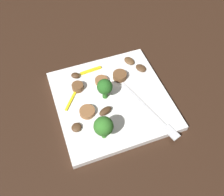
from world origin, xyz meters
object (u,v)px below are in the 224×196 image
object	(u,v)px
mushroom_2	(75,75)
pepper_strip_1	(91,71)
mushroom_4	(77,127)
plate	(112,100)
mushroom_3	(141,68)
fork	(152,113)
sausage_slice_3	(101,81)
pepper_strip_0	(71,101)
broccoli_floret_1	(105,87)
sausage_slice_2	(78,87)
broccoli_floret_0	(104,127)
sausage_slice_0	(120,76)
mushroom_0	(105,111)
mushroom_1	(129,61)
sausage_slice_1	(87,112)

from	to	relation	value
mushroom_2	pepper_strip_1	xyz separation A→B (m)	(-0.01, 0.04, -0.00)
mushroom_4	pepper_strip_1	xyz separation A→B (m)	(-0.14, 0.07, -0.00)
plate	mushroom_3	size ratio (longest dim) A/B	8.88
plate	fork	bearing A→B (deg)	44.39
sausage_slice_3	mushroom_3	xyz separation A→B (m)	(-0.01, 0.10, -0.00)
pepper_strip_0	plate	bearing A→B (deg)	75.54
broccoli_floret_1	sausage_slice_2	world-z (taller)	broccoli_floret_1
broccoli_floret_0	broccoli_floret_1	bearing A→B (deg)	159.64
pepper_strip_0	broccoli_floret_0	bearing A→B (deg)	21.15
fork	pepper_strip_1	bearing A→B (deg)	-168.59
broccoli_floret_1	sausage_slice_3	bearing A→B (deg)	172.44
sausage_slice_0	sausage_slice_3	xyz separation A→B (m)	(-0.00, -0.05, -0.00)
broccoli_floret_1	broccoli_floret_0	bearing A→B (deg)	-20.36
mushroom_0	mushroom_1	bearing A→B (deg)	139.04
mushroom_1	mushroom_4	bearing A→B (deg)	-51.55
pepper_strip_0	sausage_slice_1	bearing A→B (deg)	30.87
fork	sausage_slice_0	size ratio (longest dim) A/B	5.36
plate	sausage_slice_0	xyz separation A→B (m)	(-0.05, 0.04, 0.01)
mushroom_3	pepper_strip_0	xyz separation A→B (m)	(0.04, -0.19, -0.00)
mushroom_1	mushroom_3	world-z (taller)	same
plate	sausage_slice_0	distance (m)	0.06
sausage_slice_0	sausage_slice_3	distance (m)	0.05
sausage_slice_1	sausage_slice_2	size ratio (longest dim) A/B	1.27
sausage_slice_1	mushroom_4	world-z (taller)	sausage_slice_1
sausage_slice_0	sausage_slice_1	size ratio (longest dim) A/B	0.97
mushroom_0	plate	bearing A→B (deg)	139.71
fork	plate	bearing A→B (deg)	-152.61
sausage_slice_1	mushroom_1	xyz separation A→B (m)	(-0.11, 0.14, -0.00)
plate	pepper_strip_1	world-z (taller)	pepper_strip_1
mushroom_1	pepper_strip_0	size ratio (longest dim) A/B	0.55
sausage_slice_3	mushroom_4	distance (m)	0.13
broccoli_floret_1	mushroom_1	xyz separation A→B (m)	(-0.08, 0.09, -0.03)
broccoli_floret_0	mushroom_3	size ratio (longest dim) A/B	2.13
sausage_slice_2	pepper_strip_1	world-z (taller)	sausage_slice_2
sausage_slice_1	pepper_strip_0	distance (m)	0.05
plate	pepper_strip_0	xyz separation A→B (m)	(-0.02, -0.09, 0.01)
sausage_slice_0	pepper_strip_1	world-z (taller)	sausage_slice_0
pepper_strip_0	pepper_strip_1	xyz separation A→B (m)	(-0.07, 0.07, 0.00)
plate	mushroom_0	world-z (taller)	mushroom_0
broccoli_floret_0	sausage_slice_3	world-z (taller)	broccoli_floret_0
sausage_slice_3	mushroom_3	distance (m)	0.10
pepper_strip_0	pepper_strip_1	world-z (taller)	same
pepper_strip_0	sausage_slice_0	bearing A→B (deg)	101.99
mushroom_3	pepper_strip_0	distance (m)	0.19
plate	mushroom_2	xyz separation A→B (m)	(-0.09, -0.06, 0.01)
broccoli_floret_0	sausage_slice_2	xyz separation A→B (m)	(-0.14, -0.02, -0.03)
plate	fork	world-z (taller)	fork
fork	broccoli_floret_1	size ratio (longest dim) A/B	3.28
mushroom_0	pepper_strip_0	bearing A→B (deg)	-131.24
broccoli_floret_0	mushroom_3	xyz separation A→B (m)	(-0.14, 0.14, -0.03)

